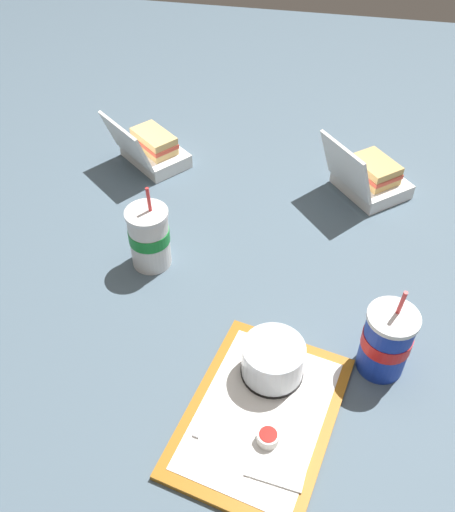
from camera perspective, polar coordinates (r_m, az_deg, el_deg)
name	(u,v)px	position (r m, az deg, el deg)	size (l,w,h in m)	color
ground_plane	(238,278)	(1.31, 1.03, -2.19)	(3.20, 3.20, 0.00)	#4C6070
food_tray	(261,415)	(1.09, 3.34, -15.61)	(0.42, 0.33, 0.01)	#A56619
cake_container	(273,361)	(1.10, 4.56, -10.39)	(0.12, 0.12, 0.08)	black
ketchup_cup	(268,437)	(1.05, 4.06, -17.64)	(0.04, 0.04, 0.02)	white
napkin_stack	(279,457)	(1.05, 5.22, -19.38)	(0.10, 0.10, 0.00)	white
plastic_fork	(209,412)	(1.08, -1.86, -15.30)	(0.11, 0.01, 0.01)	white
clamshell_sandwich_front	(152,149)	(1.65, -7.56, 10.54)	(0.25, 0.25, 0.16)	white
clamshell_sandwich_right	(370,178)	(1.57, 14.02, 7.62)	(0.26, 0.27, 0.18)	white
soda_cup_right	(386,341)	(1.13, 15.60, -8.19)	(0.10, 0.10, 0.21)	#1938B7
soda_cup_left	(149,237)	(1.30, -7.82, 1.89)	(0.10, 0.10, 0.21)	white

